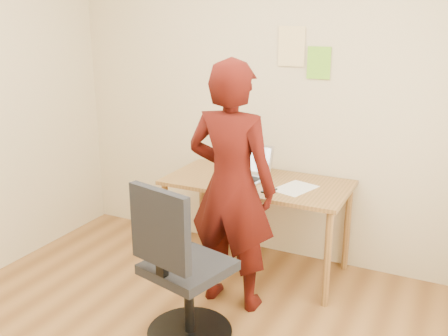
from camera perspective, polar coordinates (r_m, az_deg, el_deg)
The scene contains 10 objects.
room at distance 2.54m, azimuth -9.75°, elevation 3.07°, with size 3.58×3.58×2.78m.
desk at distance 3.87m, azimuth 3.79°, elevation -2.68°, with size 1.40×0.70×0.74m.
laptop at distance 3.90m, azimuth 2.53°, elevation -0.33°, with size 0.39×0.36×0.25m.
paper_sheet at distance 3.70m, azimuth 8.14°, elevation -2.30°, with size 0.22×0.32×0.00m, color white.
phone at distance 3.62m, azimuth 5.18°, elevation -2.58°, with size 0.09×0.14×0.01m.
wall_note_left at distance 4.15m, azimuth 1.02°, elevation 9.83°, with size 0.21×0.00×0.30m, color #F1D390.
wall_note_mid at distance 3.95m, azimuth 7.72°, elevation 13.62°, with size 0.21×0.00×0.30m, color #F1D390.
wall_note_right at distance 3.89m, azimuth 10.78°, elevation 11.71°, with size 0.18×0.00×0.24m, color #79C92D.
office_chair at distance 3.09m, azimuth -4.99°, elevation -12.24°, with size 0.56×0.57×1.04m.
person at distance 3.34m, azimuth 0.84°, elevation -2.20°, with size 0.62×0.41×1.71m, color #3E0D08.
Camera 1 is at (1.45, -2.00, 1.95)m, focal length 40.00 mm.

